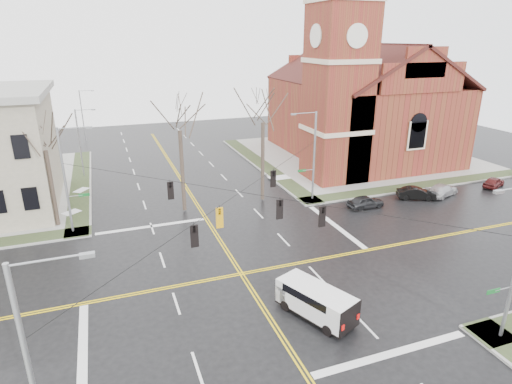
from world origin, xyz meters
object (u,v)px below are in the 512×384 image
object	(u,v)px
parked_car_a	(366,202)
tree_nw_far	(45,145)
streetlight_north_b	(83,114)
parked_car_b	(416,193)
church	(358,96)
streetlight_north_a	(81,140)
tree_ne	(263,117)
parked_car_c	(442,190)
signal_pole_sw	(35,369)
tree_nw_near	(179,125)
signal_pole_nw	(67,178)
cargo_van	(313,299)
parked_car_d	(494,182)
signal_pole_ne	(313,154)

from	to	relation	value
parked_car_a	tree_nw_far	size ratio (longest dim) A/B	0.36
streetlight_north_b	parked_car_b	distance (m)	51.61
tree_nw_far	church	bearing A→B (deg)	16.86
streetlight_north_a	tree_ne	distance (m)	23.16
parked_car_b	tree_nw_far	world-z (taller)	tree_nw_far
parked_car_c	parked_car_a	bearing A→B (deg)	70.97
signal_pole_sw	parked_car_b	bearing A→B (deg)	30.54
tree_nw_near	church	bearing A→B (deg)	24.16
signal_pole_nw	tree_nw_far	size ratio (longest dim) A/B	0.89
signal_pole_sw	streetlight_north_b	size ratio (longest dim) A/B	1.12
cargo_van	parked_car_b	world-z (taller)	cargo_van
church	parked_car_a	bearing A→B (deg)	-118.72
streetlight_north_a	parked_car_b	xyz separation A→B (m)	(32.40, -19.99, -3.83)
parked_car_a	parked_car_c	size ratio (longest dim) A/B	0.84
streetlight_north_b	parked_car_d	distance (m)	58.87
signal_pole_sw	tree_nw_far	distance (m)	25.06
tree_ne	parked_car_a	bearing A→B (deg)	-31.39
tree_nw_near	parked_car_c	bearing A→B (deg)	-10.79
signal_pole_nw	signal_pole_sw	size ratio (longest dim) A/B	1.00
streetlight_north_b	cargo_van	size ratio (longest dim) A/B	1.51
cargo_van	parked_car_b	bearing A→B (deg)	12.95
tree_nw_far	signal_pole_nw	bearing A→B (deg)	-52.41
cargo_van	signal_pole_sw	bearing A→B (deg)	178.47
signal_pole_nw	streetlight_north_b	xyz separation A→B (m)	(0.67, 36.50, -0.48)
signal_pole_sw	streetlight_north_a	xyz separation A→B (m)	(0.67, 39.50, -0.48)
parked_car_a	tree_ne	distance (m)	13.05
streetlight_north_b	tree_ne	distance (m)	39.13
streetlight_north_a	parked_car_d	bearing A→B (deg)	-24.73
signal_pole_ne	cargo_van	xyz separation A→B (m)	(-8.75, -17.49, -3.83)
parked_car_c	signal_pole_nw	bearing A→B (deg)	64.27
streetlight_north_b	parked_car_d	world-z (taller)	streetlight_north_b
parked_car_c	cargo_van	bearing A→B (deg)	101.66
parked_car_a	parked_car_b	bearing A→B (deg)	-89.36
tree_nw_near	parked_car_b	bearing A→B (deg)	-12.11
church	streetlight_north_b	distance (m)	42.53
church	parked_car_b	distance (m)	18.74
signal_pole_sw	tree_ne	distance (m)	30.69
parked_car_b	parked_car_c	distance (m)	3.29
signal_pole_nw	parked_car_b	size ratio (longest dim) A/B	2.32
parked_car_b	streetlight_north_a	bearing A→B (deg)	82.32
streetlight_north_a	tree_ne	size ratio (longest dim) A/B	0.67
church	parked_car_c	world-z (taller)	church
signal_pole_ne	parked_car_d	bearing A→B (deg)	-9.04
signal_pole_sw	streetlight_north_a	bearing A→B (deg)	89.03
tree_ne	parked_car_d	bearing A→B (deg)	-10.94
signal_pole_ne	church	bearing A→B (deg)	44.66
church	parked_car_d	world-z (taller)	church
signal_pole_sw	tree_ne	bearing A→B (deg)	53.95
parked_car_d	tree_ne	size ratio (longest dim) A/B	0.30
church	tree_nw_far	xyz separation A→B (m)	(-37.55, -11.38, -1.07)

